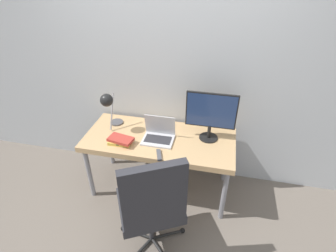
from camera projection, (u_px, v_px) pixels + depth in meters
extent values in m
plane|color=#70665B|center=(153.00, 209.00, 2.83)|extent=(12.00, 12.00, 0.00)
cube|color=silver|center=(168.00, 70.00, 2.72)|extent=(8.00, 0.05, 2.60)
cube|color=tan|center=(159.00, 140.00, 2.73)|extent=(1.55, 0.68, 0.06)
cylinder|color=gray|center=(89.00, 173.00, 2.82)|extent=(0.05, 0.05, 0.65)
cylinder|color=gray|center=(224.00, 195.00, 2.57)|extent=(0.05, 0.05, 0.65)
cylinder|color=gray|center=(110.00, 143.00, 3.29)|extent=(0.05, 0.05, 0.65)
cylinder|color=gray|center=(226.00, 159.00, 3.03)|extent=(0.05, 0.05, 0.65)
cube|color=silver|center=(158.00, 140.00, 2.66)|extent=(0.31, 0.23, 0.02)
cube|color=#2D2D33|center=(158.00, 139.00, 2.66)|extent=(0.27, 0.14, 0.00)
cube|color=silver|center=(160.00, 125.00, 2.67)|extent=(0.31, 0.05, 0.23)
cube|color=navy|center=(160.00, 125.00, 2.67)|extent=(0.28, 0.04, 0.20)
cylinder|color=black|center=(208.00, 138.00, 2.70)|extent=(0.19, 0.19, 0.01)
cylinder|color=black|center=(209.00, 131.00, 2.66)|extent=(0.04, 0.04, 0.14)
cube|color=black|center=(211.00, 111.00, 2.53)|extent=(0.50, 0.02, 0.37)
cube|color=navy|center=(211.00, 111.00, 2.52)|extent=(0.47, 0.00, 0.35)
cylinder|color=#4C4C51|center=(117.00, 122.00, 2.95)|extent=(0.14, 0.14, 0.02)
cylinder|color=#99999E|center=(112.00, 112.00, 2.78)|extent=(0.02, 0.18, 0.36)
sphere|color=black|center=(107.00, 100.00, 2.61)|extent=(0.13, 0.13, 0.13)
sphere|color=black|center=(183.00, 231.00, 2.58)|extent=(0.05, 0.05, 0.05)
cylinder|color=black|center=(167.00, 234.00, 2.54)|extent=(0.29, 0.17, 0.03)
sphere|color=black|center=(155.00, 212.00, 2.77)|extent=(0.05, 0.05, 0.05)
cylinder|color=black|center=(153.00, 224.00, 2.64)|extent=(0.08, 0.31, 0.03)
sphere|color=black|center=(123.00, 228.00, 2.60)|extent=(0.05, 0.05, 0.05)
cylinder|color=black|center=(137.00, 233.00, 2.55)|extent=(0.31, 0.07, 0.03)
cylinder|color=black|center=(141.00, 250.00, 2.41)|extent=(0.16, 0.29, 0.03)
cylinder|color=black|center=(160.00, 251.00, 2.40)|extent=(0.24, 0.24, 0.03)
cylinder|color=#2D2D33|center=(151.00, 223.00, 2.39)|extent=(0.04, 0.04, 0.40)
cube|color=#2D2D33|center=(150.00, 205.00, 2.25)|extent=(0.68, 0.66, 0.09)
cube|color=#2D2D33|center=(154.00, 196.00, 1.91)|extent=(0.47, 0.29, 0.57)
cube|color=gold|center=(120.00, 142.00, 2.63)|extent=(0.23, 0.14, 0.03)
cube|color=#B2382D|center=(121.00, 139.00, 2.61)|extent=(0.27, 0.18, 0.03)
cube|color=#4C4C51|center=(159.00, 155.00, 2.46)|extent=(0.09, 0.16, 0.02)
ellipsoid|color=black|center=(119.00, 142.00, 2.61)|extent=(0.14, 0.10, 0.04)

